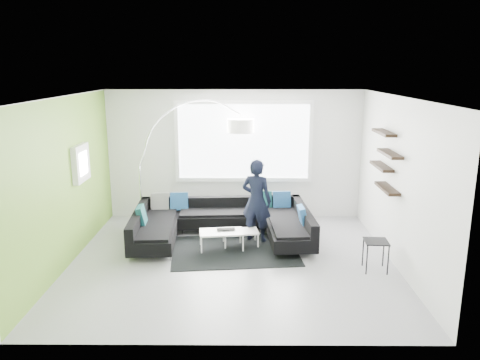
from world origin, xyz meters
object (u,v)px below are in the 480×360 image
at_px(sectional_sofa, 222,225).
at_px(coffee_table, 231,238).
at_px(person, 256,201).
at_px(laptop, 226,230).
at_px(side_table, 375,256).
at_px(arc_lamp, 139,166).

distance_m(sectional_sofa, coffee_table, 0.40).
distance_m(person, laptop, 0.83).
bearing_deg(side_table, arc_lamp, 154.52).
relative_size(person, laptop, 4.44).
relative_size(arc_lamp, person, 1.65).
height_order(coffee_table, side_table, side_table).
bearing_deg(coffee_table, person, 28.43).
bearing_deg(arc_lamp, laptop, -45.72).
relative_size(arc_lamp, side_table, 5.12).
relative_size(sectional_sofa, arc_lamp, 1.31).
height_order(coffee_table, arc_lamp, arc_lamp).
bearing_deg(arc_lamp, person, -30.29).
relative_size(sectional_sofa, side_table, 6.71).
bearing_deg(laptop, person, 29.35).
bearing_deg(sectional_sofa, side_table, -31.06).
xyz_separation_m(coffee_table, person, (0.48, 0.34, 0.63)).
height_order(arc_lamp, laptop, arc_lamp).
relative_size(coffee_table, person, 0.64).
relative_size(sectional_sofa, laptop, 9.57).
height_order(sectional_sofa, person, person).
distance_m(side_table, laptop, 2.65).
xyz_separation_m(sectional_sofa, coffee_table, (0.18, -0.33, -0.15)).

